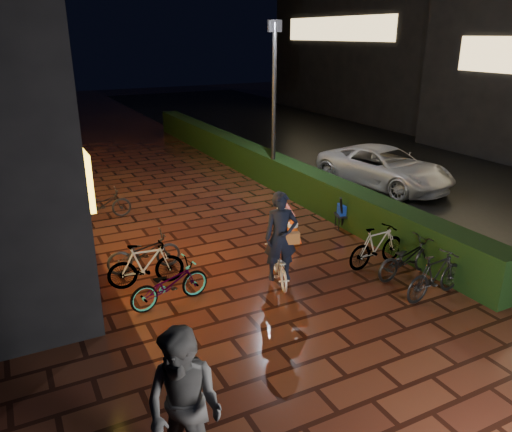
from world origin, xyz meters
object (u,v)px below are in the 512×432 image
bystander_person (184,409)px  cart_assembly (345,211)px  cyclist (280,250)px  traffic_barrier (287,218)px  van (384,167)px

bystander_person → cart_assembly: bystander_person is taller
bystander_person → cyclist: 4.88m
bystander_person → traffic_barrier: size_ratio=1.12×
van → traffic_barrier: (-4.87, -2.01, -0.29)m
cyclist → traffic_barrier: size_ratio=1.12×
van → bystander_person: bearing=-152.0°
van → traffic_barrier: bearing=-169.1°
bystander_person → cart_assembly: size_ratio=2.08×
bystander_person → traffic_barrier: (4.81, 5.97, -0.61)m
van → cyclist: (-6.41, -4.36, 0.07)m
traffic_barrier → bystander_person: bearing=-128.8°
bystander_person → cyclist: (3.26, 3.62, -0.25)m
bystander_person → cyclist: size_ratio=1.00×
van → cart_assembly: van is taller
bystander_person → van: 12.55m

